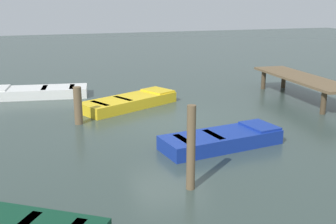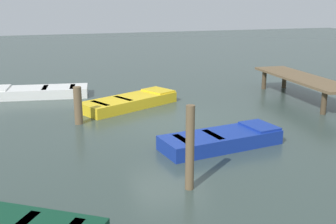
{
  "view_description": "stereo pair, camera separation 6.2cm",
  "coord_description": "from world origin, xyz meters",
  "views": [
    {
      "loc": [
        12.54,
        -4.36,
        3.97
      ],
      "look_at": [
        0.0,
        0.0,
        0.35
      ],
      "focal_mm": 43.58,
      "sensor_mm": 36.0,
      "label": 1
    },
    {
      "loc": [
        12.56,
        -4.3,
        3.97
      ],
      "look_at": [
        0.0,
        0.0,
        0.35
      ],
      "focal_mm": 43.58,
      "sensor_mm": 36.0,
      "label": 2
    }
  ],
  "objects": [
    {
      "name": "mooring_piling_far_left",
      "position": [
        -0.76,
        -2.89,
        0.63
      ],
      "size": [
        0.27,
        0.27,
        1.26
      ],
      "primitive_type": "cylinder",
      "color": "brown",
      "rests_on": "ground_plane"
    },
    {
      "name": "rowboat_blue",
      "position": [
        2.78,
        0.65,
        0.22
      ],
      "size": [
        1.63,
        3.57,
        0.46
      ],
      "rotation": [
        0.0,
        0.0,
        1.7
      ],
      "color": "navy",
      "rests_on": "ground_plane"
    },
    {
      "name": "rowboat_white",
      "position": [
        -5.4,
        -4.1,
        0.22
      ],
      "size": [
        2.06,
        4.37,
        0.46
      ],
      "rotation": [
        0.0,
        0.0,
        4.55
      ],
      "color": "silver",
      "rests_on": "ground_plane"
    },
    {
      "name": "mooring_piling_near_right",
      "position": [
        4.98,
        -1.21,
        0.94
      ],
      "size": [
        0.19,
        0.19,
        1.89
      ],
      "primitive_type": "cylinder",
      "color": "brown",
      "rests_on": "ground_plane"
    },
    {
      "name": "rowboat_yellow",
      "position": [
        -2.4,
        -0.73,
        0.22
      ],
      "size": [
        2.85,
        4.07,
        0.46
      ],
      "rotation": [
        0.0,
        0.0,
        2.02
      ],
      "color": "gold",
      "rests_on": "ground_plane"
    },
    {
      "name": "dock_segment",
      "position": [
        -1.34,
        6.34,
        0.83
      ],
      "size": [
        5.79,
        1.92,
        0.95
      ],
      "rotation": [
        0.0,
        0.0,
        -0.07
      ],
      "color": "brown",
      "rests_on": "ground_plane"
    },
    {
      "name": "ground_plane",
      "position": [
        0.0,
        0.0,
        0.0
      ],
      "size": [
        80.0,
        80.0,
        0.0
      ],
      "primitive_type": "plane",
      "color": "#33423D"
    }
  ]
}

